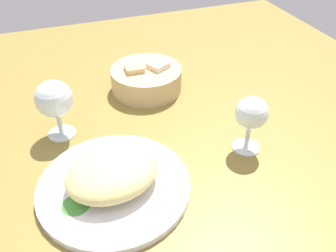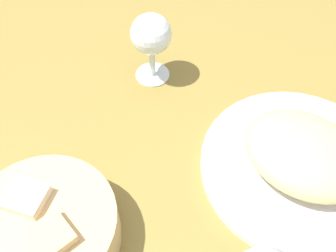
{
  "view_description": "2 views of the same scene",
  "coord_description": "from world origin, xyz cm",
  "px_view_note": "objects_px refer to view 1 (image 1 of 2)",
  "views": [
    {
      "loc": [
        -18.61,
        -56.08,
        48.59
      ],
      "look_at": [
        0.74,
        -2.73,
        4.6
      ],
      "focal_mm": 37.84,
      "sensor_mm": 36.0,
      "label": 1
    },
    {
      "loc": [
        -20.99,
        22.16,
        47.96
      ],
      "look_at": [
        3.95,
        -2.05,
        3.12
      ],
      "focal_mm": 42.02,
      "sensor_mm": 36.0,
      "label": 2
    }
  ],
  "objects_px": {
    "wine_glass_near": "(251,116)",
    "wine_glass_far": "(54,101)",
    "plate": "(114,186)",
    "bread_basket": "(147,79)"
  },
  "relations": [
    {
      "from": "wine_glass_near",
      "to": "wine_glass_far",
      "type": "distance_m",
      "value": 0.39
    },
    {
      "from": "plate",
      "to": "bread_basket",
      "type": "distance_m",
      "value": 0.35
    },
    {
      "from": "bread_basket",
      "to": "plate",
      "type": "bearing_deg",
      "value": -117.07
    },
    {
      "from": "bread_basket",
      "to": "wine_glass_far",
      "type": "distance_m",
      "value": 0.26
    },
    {
      "from": "plate",
      "to": "wine_glass_far",
      "type": "relative_size",
      "value": 2.12
    },
    {
      "from": "wine_glass_near",
      "to": "wine_glass_far",
      "type": "bearing_deg",
      "value": 153.53
    },
    {
      "from": "plate",
      "to": "wine_glass_far",
      "type": "distance_m",
      "value": 0.22
    },
    {
      "from": "wine_glass_near",
      "to": "wine_glass_far",
      "type": "xyz_separation_m",
      "value": [
        -0.35,
        0.18,
        0.0
      ]
    },
    {
      "from": "plate",
      "to": "bread_basket",
      "type": "bearing_deg",
      "value": 62.93
    },
    {
      "from": "wine_glass_far",
      "to": "plate",
      "type": "bearing_deg",
      "value": -69.95
    }
  ]
}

